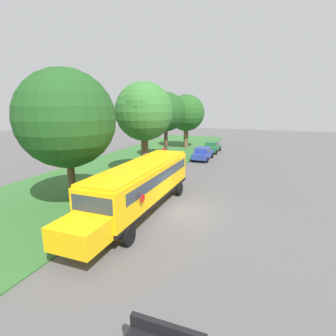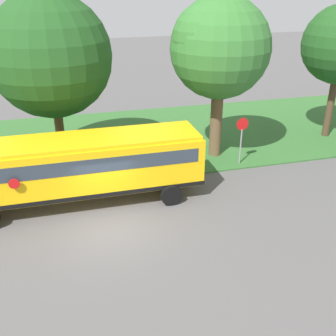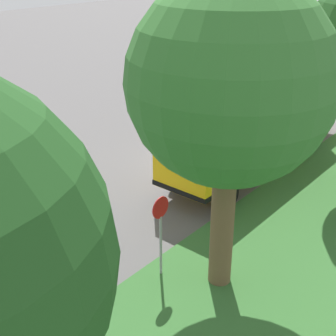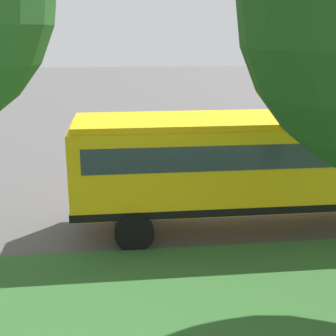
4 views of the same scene
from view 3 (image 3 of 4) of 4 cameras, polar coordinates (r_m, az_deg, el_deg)
The scene contains 5 objects.
ground_plane at distance 22.61m, azimuth 3.20°, elevation 1.22°, with size 120.00×120.00×0.00m, color #565454.
school_bus at distance 21.36m, azimuth 10.62°, elevation 4.91°, with size 2.84×12.42×3.16m.
pickup_truck at distance 34.27m, azimuth 13.04°, elevation 10.85°, with size 2.28×5.40×2.10m.
oak_tree_roadside_mid at distance 12.02m, azimuth 8.00°, elevation 10.97°, with size 5.33×5.33×8.83m.
stop_sign at distance 13.85m, azimuth -0.91°, elevation -7.23°, with size 0.08×0.68×2.74m.
Camera 3 is at (-12.27, 16.66, 9.14)m, focal length 50.00 mm.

